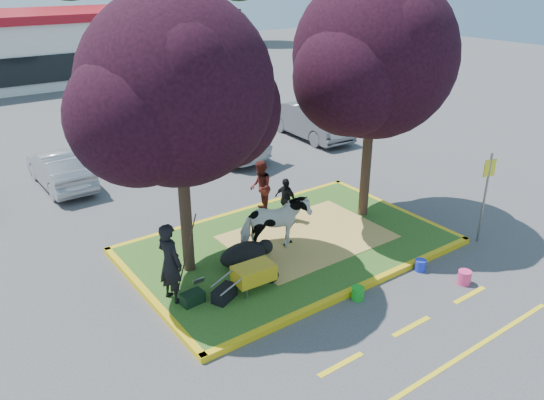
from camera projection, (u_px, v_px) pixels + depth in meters
ground at (290, 248)px, 14.26m from camera, size 90.00×90.00×0.00m
median_island at (290, 246)px, 14.23m from camera, size 8.00×5.00×0.15m
curb_near at (357, 289)px, 12.31m from camera, size 8.30×0.16×0.15m
curb_far at (238, 213)px, 16.15m from camera, size 8.30×0.16×0.15m
curb_left at (148, 296)px, 12.04m from camera, size 0.16×5.30×0.15m
curb_right at (394, 209)px, 16.41m from camera, size 0.16×5.30×0.15m
straw_bedding at (307, 237)px, 14.52m from camera, size 4.20×3.00×0.01m
tree_purple_left at (179, 98)px, 11.30m from camera, size 5.06×4.20×6.51m
tree_purple_right at (375, 64)px, 14.12m from camera, size 5.30×4.40×6.82m
fire_lane_stripe_a at (341, 364)px, 10.06m from camera, size 1.10×0.12×0.01m
fire_lane_stripe_b at (411, 326)px, 11.13m from camera, size 1.10×0.12×0.01m
fire_lane_stripe_c at (470, 295)px, 12.20m from camera, size 1.10×0.12×0.01m
fire_lane_long at (460, 358)px, 10.24m from camera, size 6.00×0.10×0.01m
retail_building at (58, 45)px, 35.23m from camera, size 20.40×8.40×4.40m
cow at (275, 224)px, 13.56m from camera, size 1.90×1.21×1.48m
calf at (244, 254)px, 13.08m from camera, size 1.34×0.82×0.56m
handler at (170, 263)px, 11.45m from camera, size 0.59×0.76×1.85m
visitor_a at (260, 187)px, 15.66m from camera, size 0.94×1.00×1.62m
visitor_b at (285, 200)px, 15.25m from camera, size 0.48×0.81×1.30m
wheelbarrow at (254, 273)px, 11.97m from camera, size 1.68×0.60×0.63m
gear_bag_dark at (224, 294)px, 11.73m from camera, size 0.67×0.54×0.30m
gear_bag_green at (192, 298)px, 11.61m from camera, size 0.52×0.35×0.26m
sign_post at (486, 188)px, 14.00m from camera, size 0.35×0.12×2.55m
bucket_green at (358, 293)px, 12.00m from camera, size 0.36×0.36×0.31m
bucket_pink at (464, 277)px, 12.59m from camera, size 0.40×0.40×0.34m
bucket_blue at (420, 265)px, 13.14m from camera, size 0.36×0.36×0.30m
car_silver at (60, 168)px, 18.08m from camera, size 1.41×3.94×1.29m
car_red at (166, 141)px, 20.82m from camera, size 3.89×5.34×1.35m
car_white at (210, 138)px, 20.95m from camera, size 3.55×5.59×1.51m
car_grey at (311, 121)px, 23.30m from camera, size 1.79×4.55×1.48m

